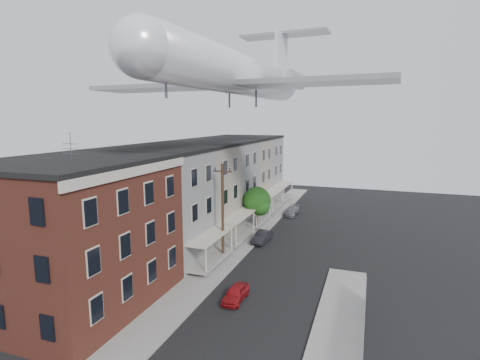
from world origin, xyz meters
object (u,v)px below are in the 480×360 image
object	(u,v)px
utility_pole	(223,211)
car_near	(236,293)
street_tree	(258,202)
car_far	(292,211)
airplane	(241,74)
car_mid	(262,237)

from	to	relation	value
utility_pole	car_near	size ratio (longest dim) A/B	2.85
utility_pole	street_tree	bearing A→B (deg)	88.11
street_tree	car_far	distance (m)	9.33
car_near	airplane	distance (m)	19.18
utility_pole	car_far	xyz separation A→B (m)	(2.57, 18.51, -4.11)
utility_pole	car_mid	size ratio (longest dim) A/B	2.47
car_far	street_tree	bearing A→B (deg)	-102.08
utility_pole	airplane	size ratio (longest dim) A/B	0.29
street_tree	car_far	xyz separation A→B (m)	(2.24, 8.58, -2.88)
street_tree	car_far	size ratio (longest dim) A/B	1.33
airplane	street_tree	bearing A→B (deg)	93.99
utility_pole	car_mid	world-z (taller)	utility_pole
street_tree	airplane	bearing A→B (deg)	-86.01
street_tree	car_near	world-z (taller)	street_tree
street_tree	car_mid	distance (m)	5.06
street_tree	airplane	size ratio (longest dim) A/B	0.17
car_mid	airplane	world-z (taller)	airplane
car_near	car_mid	xyz separation A→B (m)	(-1.80, 13.04, 0.06)
car_far	car_near	bearing A→B (deg)	-84.67
car_mid	airplane	size ratio (longest dim) A/B	0.12
utility_pole	street_tree	size ratio (longest dim) A/B	1.73
car_near	car_far	world-z (taller)	car_far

